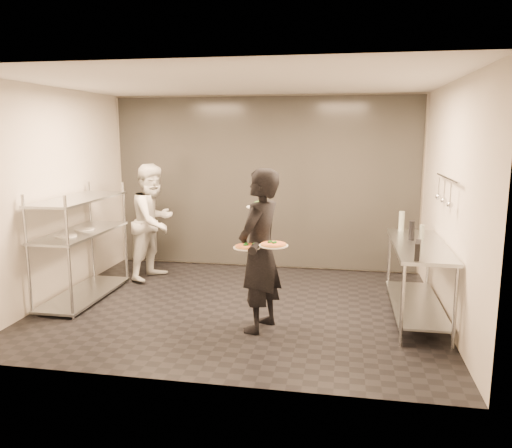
% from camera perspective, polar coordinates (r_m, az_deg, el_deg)
% --- Properties ---
extents(room_shell, '(5.00, 4.00, 2.80)m').
position_cam_1_polar(room_shell, '(7.32, -0.08, 4.07)').
color(room_shell, black).
rests_on(room_shell, ground).
extents(pass_rack, '(0.60, 1.60, 1.50)m').
position_cam_1_polar(pass_rack, '(7.05, -19.35, -1.98)').
color(pass_rack, '#ADB0B4').
rests_on(pass_rack, ground).
extents(prep_counter, '(0.60, 1.80, 0.92)m').
position_cam_1_polar(prep_counter, '(6.26, 18.02, -4.80)').
color(prep_counter, '#ADB0B4').
rests_on(prep_counter, ground).
extents(utensil_rail, '(0.07, 1.20, 0.31)m').
position_cam_1_polar(utensil_rail, '(6.13, 20.80, 3.50)').
color(utensil_rail, '#ADB0B4').
rests_on(utensil_rail, room_shell).
extents(waiter, '(0.62, 0.77, 1.83)m').
position_cam_1_polar(waiter, '(5.55, 0.44, -3.09)').
color(waiter, black).
rests_on(waiter, ground).
extents(chef, '(0.87, 1.00, 1.75)m').
position_cam_1_polar(chef, '(7.72, -11.62, 0.26)').
color(chef, silver).
rests_on(chef, ground).
extents(pizza_plate_near, '(0.29, 0.29, 0.05)m').
position_cam_1_polar(pizza_plate_near, '(5.34, -1.07, -2.62)').
color(pizza_plate_near, white).
rests_on(pizza_plate_near, waiter).
extents(pizza_plate_far, '(0.31, 0.31, 0.05)m').
position_cam_1_polar(pizza_plate_far, '(5.31, 2.02, -2.37)').
color(pizza_plate_far, white).
rests_on(pizza_plate_far, waiter).
extents(salad_plate, '(0.29, 0.29, 0.07)m').
position_cam_1_polar(salad_plate, '(5.76, 0.35, 2.14)').
color(salad_plate, white).
rests_on(salad_plate, waiter).
extents(pos_monitor, '(0.09, 0.25, 0.18)m').
position_cam_1_polar(pos_monitor, '(5.45, 18.00, -2.85)').
color(pos_monitor, black).
rests_on(pos_monitor, prep_counter).
extents(bottle_green, '(0.07, 0.07, 0.26)m').
position_cam_1_polar(bottle_green, '(6.91, 16.30, 0.33)').
color(bottle_green, gray).
rests_on(bottle_green, prep_counter).
extents(bottle_clear, '(0.06, 0.06, 0.19)m').
position_cam_1_polar(bottle_clear, '(6.36, 18.42, -0.94)').
color(bottle_clear, gray).
rests_on(bottle_clear, prep_counter).
extents(bottle_dark, '(0.07, 0.07, 0.24)m').
position_cam_1_polar(bottle_dark, '(6.34, 17.38, -0.73)').
color(bottle_dark, black).
rests_on(bottle_dark, prep_counter).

